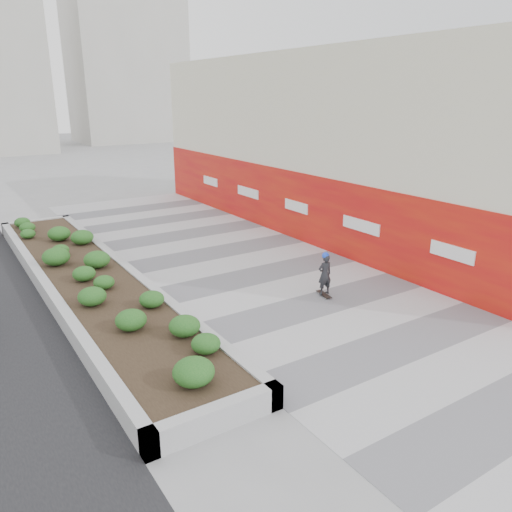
{
  "coord_description": "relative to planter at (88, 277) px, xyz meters",
  "views": [
    {
      "loc": [
        -9.29,
        -9.1,
        6.2
      ],
      "look_at": [
        -0.73,
        4.06,
        1.1
      ],
      "focal_mm": 35.0,
      "sensor_mm": 36.0,
      "label": 1
    }
  ],
  "objects": [
    {
      "name": "building",
      "position": [
        12.48,
        1.98,
        3.56
      ],
      "size": [
        6.04,
        24.08,
        8.0
      ],
      "color": "beige",
      "rests_on": "ground"
    },
    {
      "name": "skateboarder",
      "position": [
        6.17,
        -4.8,
        0.33
      ],
      "size": [
        0.52,
        0.75,
        1.48
      ],
      "rotation": [
        0.0,
        0.0,
        -0.2
      ],
      "color": "beige",
      "rests_on": "ground"
    },
    {
      "name": "planter",
      "position": [
        0.0,
        0.0,
        0.0
      ],
      "size": [
        3.0,
        18.0,
        0.9
      ],
      "color": "#9E9EA0",
      "rests_on": "ground"
    },
    {
      "name": "distant_bldg_north_r",
      "position": [
        20.5,
        53.0,
        11.58
      ],
      "size": [
        14.0,
        10.0,
        24.0
      ],
      "primitive_type": "cube",
      "color": "#ADAAA3",
      "rests_on": "ground"
    },
    {
      "name": "ground",
      "position": [
        5.5,
        -7.0,
        -0.42
      ],
      "size": [
        160.0,
        160.0,
        0.0
      ],
      "primitive_type": "plane",
      "color": "gray",
      "rests_on": "ground"
    },
    {
      "name": "manhole_cover",
      "position": [
        6.0,
        -4.0,
        -0.42
      ],
      "size": [
        0.44,
        0.44,
        0.01
      ],
      "primitive_type": "cylinder",
      "color": "#595654",
      "rests_on": "ground"
    },
    {
      "name": "walkway",
      "position": [
        5.5,
        -4.0,
        -0.41
      ],
      "size": [
        8.0,
        36.0,
        0.01
      ],
      "primitive_type": "cube",
      "color": "#A8A8AD",
      "rests_on": "ground"
    }
  ]
}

